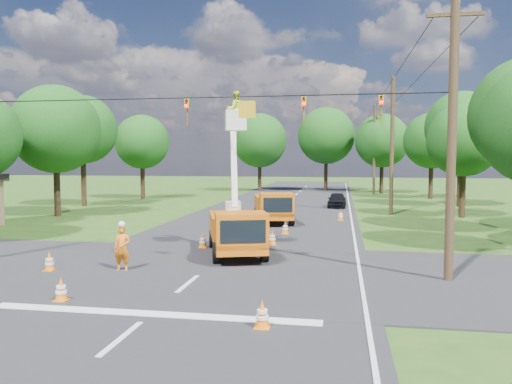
% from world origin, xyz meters
% --- Properties ---
extents(ground, '(140.00, 140.00, 0.00)m').
position_xyz_m(ground, '(0.00, 20.00, 0.00)').
color(ground, '#274815').
rests_on(ground, ground).
extents(road_main, '(12.00, 100.00, 0.06)m').
position_xyz_m(road_main, '(0.00, 20.00, 0.00)').
color(road_main, black).
rests_on(road_main, ground).
extents(road_cross, '(56.00, 10.00, 0.07)m').
position_xyz_m(road_cross, '(0.00, 2.00, 0.00)').
color(road_cross, black).
rests_on(road_cross, ground).
extents(stop_bar, '(9.00, 0.45, 0.02)m').
position_xyz_m(stop_bar, '(0.00, -3.20, 0.00)').
color(stop_bar, silver).
rests_on(stop_bar, ground).
extents(edge_line, '(0.12, 90.00, 0.02)m').
position_xyz_m(edge_line, '(5.60, 20.00, 0.00)').
color(edge_line, silver).
rests_on(edge_line, ground).
extents(bucket_truck, '(3.49, 5.75, 6.97)m').
position_xyz_m(bucket_truck, '(0.56, 5.12, 1.48)').
color(bucket_truck, '#C75C0E').
rests_on(bucket_truck, ground).
extents(second_truck, '(3.18, 5.70, 2.02)m').
position_xyz_m(second_truck, '(0.69, 15.73, 1.05)').
color(second_truck, '#C75C0E').
rests_on(second_truck, ground).
extents(ground_worker, '(0.66, 0.47, 1.70)m').
position_xyz_m(ground_worker, '(-2.97, 1.52, 0.85)').
color(ground_worker, orange).
rests_on(ground_worker, ground).
extents(distant_car, '(1.59, 3.70, 1.24)m').
position_xyz_m(distant_car, '(4.57, 26.47, 0.62)').
color(distant_car, black).
rests_on(distant_car, ground).
extents(traffic_cone_0, '(0.38, 0.38, 0.71)m').
position_xyz_m(traffic_cone_0, '(-3.03, -2.43, 0.36)').
color(traffic_cone_0, orange).
rests_on(traffic_cone_0, ground).
extents(traffic_cone_1, '(0.38, 0.38, 0.71)m').
position_xyz_m(traffic_cone_1, '(3.05, -3.71, 0.36)').
color(traffic_cone_1, orange).
rests_on(traffic_cone_1, ground).
extents(traffic_cone_2, '(0.38, 0.38, 0.71)m').
position_xyz_m(traffic_cone_2, '(1.71, 7.79, 0.36)').
color(traffic_cone_2, orange).
rests_on(traffic_cone_2, ground).
extents(traffic_cone_3, '(0.38, 0.38, 0.71)m').
position_xyz_m(traffic_cone_3, '(1.95, 11.20, 0.36)').
color(traffic_cone_3, orange).
rests_on(traffic_cone_3, ground).
extents(traffic_cone_4, '(0.38, 0.38, 0.71)m').
position_xyz_m(traffic_cone_4, '(-5.58, 1.02, 0.36)').
color(traffic_cone_4, orange).
rests_on(traffic_cone_4, ground).
extents(traffic_cone_7, '(0.38, 0.38, 0.71)m').
position_xyz_m(traffic_cone_7, '(4.89, 17.61, 0.36)').
color(traffic_cone_7, orange).
rests_on(traffic_cone_7, ground).
extents(traffic_cone_8, '(0.38, 0.38, 0.71)m').
position_xyz_m(traffic_cone_8, '(-1.31, 6.41, 0.36)').
color(traffic_cone_8, orange).
rests_on(traffic_cone_8, ground).
extents(pole_right_near, '(1.80, 0.30, 10.00)m').
position_xyz_m(pole_right_near, '(8.50, 2.00, 5.11)').
color(pole_right_near, '#4C3823').
rests_on(pole_right_near, ground).
extents(pole_right_mid, '(1.80, 0.30, 10.00)m').
position_xyz_m(pole_right_mid, '(8.50, 22.00, 5.11)').
color(pole_right_mid, '#4C3823').
rests_on(pole_right_mid, ground).
extents(pole_right_far, '(1.80, 0.30, 10.00)m').
position_xyz_m(pole_right_far, '(8.50, 42.00, 5.11)').
color(pole_right_far, '#4C3823').
rests_on(pole_right_far, ground).
extents(signal_span, '(18.00, 0.29, 1.07)m').
position_xyz_m(signal_span, '(2.23, 1.99, 5.88)').
color(signal_span, black).
rests_on(signal_span, ground).
extents(tree_left_d, '(6.20, 6.20, 9.24)m').
position_xyz_m(tree_left_d, '(-15.00, 17.00, 6.12)').
color(tree_left_d, '#382616').
rests_on(tree_left_d, ground).
extents(tree_left_e, '(5.80, 5.80, 9.41)m').
position_xyz_m(tree_left_e, '(-16.80, 24.00, 6.49)').
color(tree_left_e, '#382616').
rests_on(tree_left_e, ground).
extents(tree_left_f, '(5.40, 5.40, 8.40)m').
position_xyz_m(tree_left_f, '(-14.80, 32.00, 5.69)').
color(tree_left_f, '#382616').
rests_on(tree_left_f, ground).
extents(tree_right_c, '(5.00, 5.00, 7.83)m').
position_xyz_m(tree_right_c, '(13.20, 21.00, 5.31)').
color(tree_right_c, '#382616').
rests_on(tree_right_c, ground).
extents(tree_right_d, '(6.00, 6.00, 9.70)m').
position_xyz_m(tree_right_d, '(14.80, 29.00, 6.68)').
color(tree_right_d, '#382616').
rests_on(tree_right_d, ground).
extents(tree_right_e, '(5.60, 5.60, 8.63)m').
position_xyz_m(tree_right_e, '(13.80, 37.00, 5.81)').
color(tree_right_e, '#382616').
rests_on(tree_right_e, ground).
extents(tree_far_a, '(6.60, 6.60, 9.50)m').
position_xyz_m(tree_far_a, '(-5.00, 45.00, 6.19)').
color(tree_far_a, '#382616').
rests_on(tree_far_a, ground).
extents(tree_far_b, '(7.00, 7.00, 10.32)m').
position_xyz_m(tree_far_b, '(3.00, 47.00, 6.81)').
color(tree_far_b, '#382616').
rests_on(tree_far_b, ground).
extents(tree_far_c, '(6.20, 6.20, 9.18)m').
position_xyz_m(tree_far_c, '(9.50, 44.00, 6.06)').
color(tree_far_c, '#382616').
rests_on(tree_far_c, ground).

